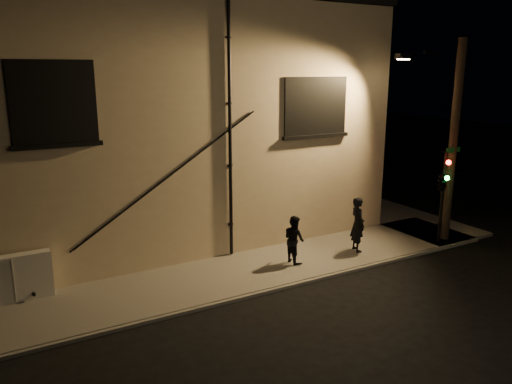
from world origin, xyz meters
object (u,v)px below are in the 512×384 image
traffic_signal (442,181)px  streetlamp_pole (450,138)px  pedestrian_b (294,239)px  pedestrian_a (358,224)px  utility_cabinet (13,279)px

traffic_signal → streetlamp_pole: (0.58, 0.30, 1.43)m
traffic_signal → streetlamp_pole: 1.57m
pedestrian_b → streetlamp_pole: size_ratio=0.21×
pedestrian_b → traffic_signal: size_ratio=0.45×
pedestrian_a → traffic_signal: 3.44m
pedestrian_a → pedestrian_b: (-2.48, 0.19, -0.17)m
pedestrian_b → traffic_signal: (5.52, -1.05, 1.53)m
pedestrian_b → traffic_signal: bearing=-102.6°
pedestrian_a → traffic_signal: size_ratio=0.55×
pedestrian_b → traffic_signal: 5.83m
pedestrian_a → traffic_signal: traffic_signal is taller
pedestrian_a → traffic_signal: (3.04, -0.86, 1.36)m
utility_cabinet → traffic_signal: (13.69, -2.43, 1.66)m
traffic_signal → streetlamp_pole: bearing=27.3°
pedestrian_a → pedestrian_b: bearing=99.8°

